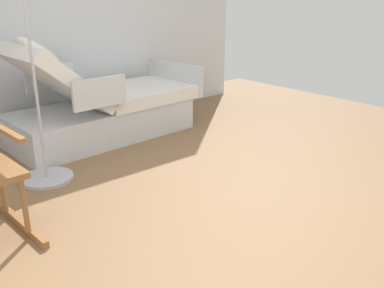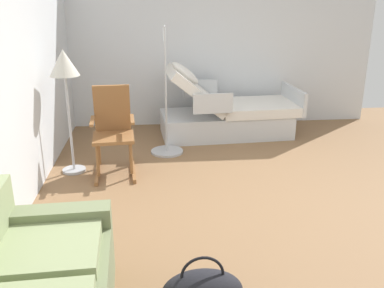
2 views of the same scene
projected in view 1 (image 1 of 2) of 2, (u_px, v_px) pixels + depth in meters
name	position (u px, v px, depth m)	size (l,w,h in m)	color
ground_plane	(254.00, 211.00, 3.06)	(7.20, 7.20, 0.00)	olive
side_wall	(65.00, 8.00, 4.71)	(0.10, 4.99, 2.70)	silver
hospital_bed	(102.00, 109.00, 4.56)	(1.10, 2.11, 1.18)	silver
iv_pole	(43.00, 152.00, 3.51)	(0.44, 0.44, 1.69)	#B2B5BA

